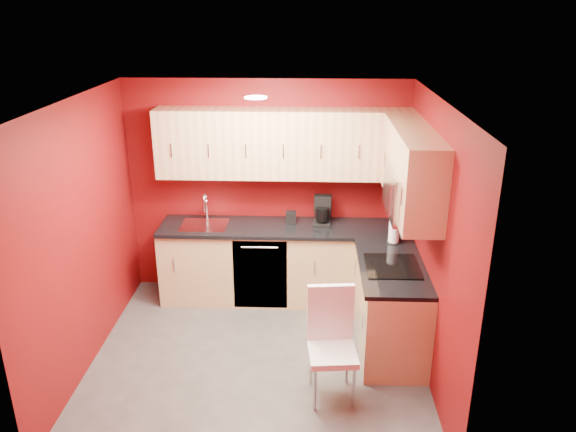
# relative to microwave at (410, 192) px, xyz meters

# --- Properties ---
(floor) EXTENTS (3.20, 3.20, 0.00)m
(floor) POSITION_rel_microwave_xyz_m (-1.39, -0.20, -1.66)
(floor) COLOR #53504D
(floor) RESTS_ON ground
(ceiling) EXTENTS (3.20, 3.20, 0.00)m
(ceiling) POSITION_rel_microwave_xyz_m (-1.39, -0.20, 0.84)
(ceiling) COLOR white
(ceiling) RESTS_ON wall_back
(wall_back) EXTENTS (3.20, 0.00, 3.20)m
(wall_back) POSITION_rel_microwave_xyz_m (-1.39, 1.30, -0.41)
(wall_back) COLOR #690A0E
(wall_back) RESTS_ON floor
(wall_front) EXTENTS (3.20, 0.00, 3.20)m
(wall_front) POSITION_rel_microwave_xyz_m (-1.39, -1.70, -0.41)
(wall_front) COLOR #690A0E
(wall_front) RESTS_ON floor
(wall_left) EXTENTS (0.00, 3.00, 3.00)m
(wall_left) POSITION_rel_microwave_xyz_m (-2.99, -0.20, -0.41)
(wall_left) COLOR #690A0E
(wall_left) RESTS_ON floor
(wall_right) EXTENTS (0.00, 3.00, 3.00)m
(wall_right) POSITION_rel_microwave_xyz_m (0.21, -0.20, -0.41)
(wall_right) COLOR #690A0E
(wall_right) RESTS_ON floor
(base_cabinets_back) EXTENTS (2.80, 0.60, 0.87)m
(base_cabinets_back) POSITION_rel_microwave_xyz_m (-1.19, 1.00, -1.22)
(base_cabinets_back) COLOR tan
(base_cabinets_back) RESTS_ON floor
(base_cabinets_right) EXTENTS (0.60, 1.30, 0.87)m
(base_cabinets_right) POSITION_rel_microwave_xyz_m (-0.09, 0.05, -1.22)
(base_cabinets_right) COLOR tan
(base_cabinets_right) RESTS_ON floor
(countertop_back) EXTENTS (2.80, 0.63, 0.04)m
(countertop_back) POSITION_rel_microwave_xyz_m (-1.19, 0.99, -0.77)
(countertop_back) COLOR black
(countertop_back) RESTS_ON base_cabinets_back
(countertop_right) EXTENTS (0.63, 1.27, 0.04)m
(countertop_right) POSITION_rel_microwave_xyz_m (-0.11, 0.04, -0.77)
(countertop_right) COLOR black
(countertop_right) RESTS_ON base_cabinets_right
(upper_cabinets_back) EXTENTS (2.80, 0.35, 0.75)m
(upper_cabinets_back) POSITION_rel_microwave_xyz_m (-1.19, 1.13, 0.17)
(upper_cabinets_back) COLOR #D7B079
(upper_cabinets_back) RESTS_ON wall_back
(upper_cabinets_right) EXTENTS (0.35, 1.55, 0.75)m
(upper_cabinets_right) POSITION_rel_microwave_xyz_m (0.03, 0.24, 0.23)
(upper_cabinets_right) COLOR #D7B079
(upper_cabinets_right) RESTS_ON wall_right
(microwave) EXTENTS (0.42, 0.76, 0.42)m
(microwave) POSITION_rel_microwave_xyz_m (0.00, 0.00, 0.00)
(microwave) COLOR silver
(microwave) RESTS_ON upper_cabinets_right
(cooktop) EXTENTS (0.50, 0.55, 0.01)m
(cooktop) POSITION_rel_microwave_xyz_m (-0.11, 0.00, -0.74)
(cooktop) COLOR black
(cooktop) RESTS_ON countertop_right
(sink) EXTENTS (0.52, 0.42, 0.35)m
(sink) POSITION_rel_microwave_xyz_m (-2.09, 1.00, -0.72)
(sink) COLOR silver
(sink) RESTS_ON countertop_back
(dishwasher_front) EXTENTS (0.60, 0.02, 0.82)m
(dishwasher_front) POSITION_rel_microwave_xyz_m (-1.44, 0.71, -1.22)
(dishwasher_front) COLOR black
(dishwasher_front) RESTS_ON base_cabinets_back
(downlight) EXTENTS (0.20, 0.20, 0.01)m
(downlight) POSITION_rel_microwave_xyz_m (-1.39, 0.10, 0.82)
(downlight) COLOR white
(downlight) RESTS_ON ceiling
(coffee_maker) EXTENTS (0.21, 0.27, 0.32)m
(coffee_maker) POSITION_rel_microwave_xyz_m (-0.76, 1.07, -0.59)
(coffee_maker) COLOR black
(coffee_maker) RESTS_ON countertop_back
(napkin_holder) EXTENTS (0.12, 0.12, 0.13)m
(napkin_holder) POSITION_rel_microwave_xyz_m (-1.12, 1.11, -0.69)
(napkin_holder) COLOR black
(napkin_holder) RESTS_ON countertop_back
(paper_towel) EXTENTS (0.18, 0.18, 0.26)m
(paper_towel) POSITION_rel_microwave_xyz_m (-0.02, 0.58, -0.62)
(paper_towel) COLOR white
(paper_towel) RESTS_ON countertop_right
(dining_chair) EXTENTS (0.45, 0.46, 1.01)m
(dining_chair) POSITION_rel_microwave_xyz_m (-0.69, -0.76, -1.16)
(dining_chair) COLOR white
(dining_chair) RESTS_ON floor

